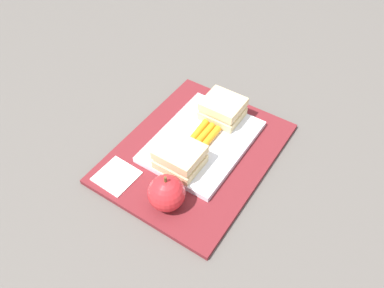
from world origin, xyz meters
name	(u,v)px	position (x,y,z in m)	size (l,w,h in m)	color
ground_plane	(195,154)	(0.00, 0.00, 0.00)	(2.40, 2.40, 0.00)	#56514C
lunchbag_mat	(195,153)	(0.00, 0.00, 0.01)	(0.36, 0.28, 0.01)	maroon
food_tray	(202,141)	(-0.03, 0.00, 0.02)	(0.23, 0.17, 0.01)	white
sandwich_half_left	(223,109)	(-0.10, 0.00, 0.04)	(0.07, 0.08, 0.04)	#DBC189
sandwich_half_right	(180,157)	(0.05, 0.00, 0.04)	(0.07, 0.08, 0.04)	#DBC189
carrot_sticks_bundle	(203,137)	(-0.03, 0.00, 0.03)	(0.08, 0.04, 0.02)	orange
apple	(167,193)	(0.13, 0.03, 0.04)	(0.07, 0.07, 0.08)	red
paper_napkin	(117,176)	(0.14, -0.09, 0.01)	(0.07, 0.07, 0.00)	white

